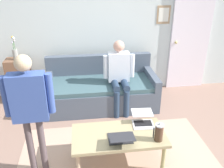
% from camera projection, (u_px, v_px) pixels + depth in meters
% --- Properties ---
extents(ground_plane, '(7.68, 7.68, 0.00)m').
position_uv_depth(ground_plane, '(120.00, 159.00, 3.35)').
color(ground_plane, '#8F6E5F').
extents(area_rug, '(2.69, 1.97, 0.01)m').
position_uv_depth(area_rug, '(120.00, 166.00, 3.22)').
color(area_rug, tan).
rests_on(area_rug, ground_plane).
extents(back_wall, '(7.04, 0.11, 2.70)m').
position_uv_depth(back_wall, '(103.00, 27.00, 4.75)').
color(back_wall, silver).
rests_on(back_wall, ground_plane).
extents(interior_door, '(0.82, 0.09, 2.05)m').
position_uv_depth(interior_door, '(190.00, 41.00, 5.02)').
color(interior_door, white).
rests_on(interior_door, ground_plane).
extents(couch, '(2.03, 0.94, 0.88)m').
position_uv_depth(couch, '(101.00, 90.00, 4.60)').
color(couch, '#485261').
rests_on(couch, ground_plane).
extents(coffee_table, '(1.20, 0.62, 0.45)m').
position_uv_depth(coffee_table, '(119.00, 137.00, 3.14)').
color(coffee_table, tan).
rests_on(coffee_table, ground_plane).
extents(laptop_left, '(0.30, 0.37, 0.14)m').
position_uv_depth(laptop_left, '(121.00, 138.00, 2.98)').
color(laptop_left, '#28282D').
rests_on(laptop_left, coffee_table).
extents(laptop_center, '(0.31, 0.37, 0.13)m').
position_uv_depth(laptop_center, '(143.00, 120.00, 3.33)').
color(laptop_center, silver).
rests_on(laptop_center, coffee_table).
extents(french_press, '(0.13, 0.11, 0.26)m').
position_uv_depth(french_press, '(159.00, 132.00, 2.97)').
color(french_press, '#4C3323').
rests_on(french_press, coffee_table).
extents(side_shelf, '(0.42, 0.32, 0.85)m').
position_uv_depth(side_shelf, '(20.00, 80.00, 4.70)').
color(side_shelf, brown).
rests_on(side_shelf, ground_plane).
extents(flower_vase, '(0.09, 0.10, 0.43)m').
position_uv_depth(flower_vase, '(15.00, 51.00, 4.45)').
color(flower_vase, '#999991').
rests_on(flower_vase, side_shelf).
extents(person_standing, '(0.56, 0.19, 1.58)m').
position_uv_depth(person_standing, '(29.00, 103.00, 2.73)').
color(person_standing, '#514547').
rests_on(person_standing, ground_plane).
extents(person_seated, '(0.55, 0.51, 1.28)m').
position_uv_depth(person_seated, '(119.00, 73.00, 4.26)').
color(person_seated, '#26384F').
rests_on(person_seated, ground_plane).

